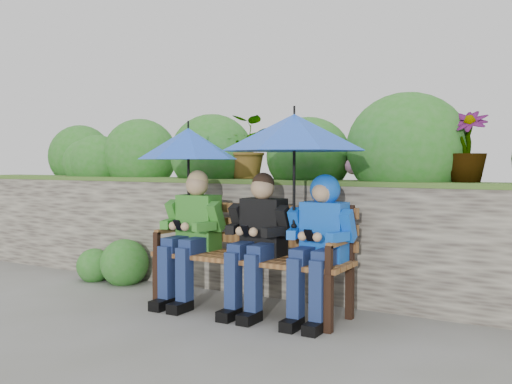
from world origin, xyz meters
The scene contains 8 objects.
ground centered at (0.00, 0.00, 0.00)m, with size 60.00×60.00×0.00m, color #5E5D54.
garden_backdrop centered at (0.03, 1.59, 0.64)m, with size 8.00×2.83×1.86m.
park_bench centered at (-0.03, 0.12, 0.49)m, with size 1.64×0.48×0.86m.
boy_left centered at (-0.59, 0.05, 0.62)m, with size 0.51×0.59×1.12m.
boy_middle centered at (0.04, 0.05, 0.61)m, with size 0.50×0.58×1.10m.
boy_right centered at (0.56, 0.06, 0.65)m, with size 0.49×0.60×1.09m.
umbrella_left centered at (-0.65, 0.08, 1.34)m, with size 0.85×0.85×0.87m.
umbrella_right centered at (0.36, 0.05, 1.41)m, with size 1.11×1.11×0.92m.
Camera 1 is at (2.25, -3.79, 1.19)m, focal length 40.00 mm.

